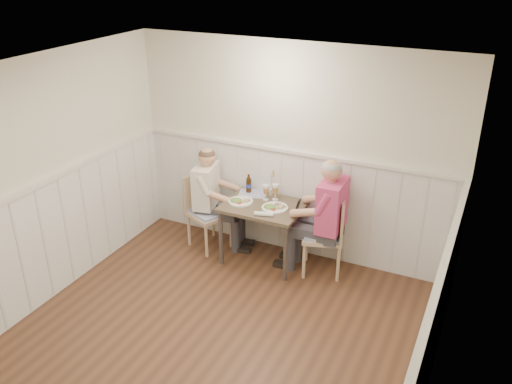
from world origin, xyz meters
TOP-DOWN VIEW (x-y plane):
  - ground_plane at (0.00, 0.00)m, footprint 4.50×4.50m
  - room_shell at (0.00, 0.00)m, footprint 4.04×4.54m
  - wainscot at (0.00, 0.69)m, footprint 4.00×4.49m
  - dining_table at (-0.19, 1.84)m, footprint 0.93×0.70m
  - chair_right at (0.59, 1.93)m, footprint 0.56×0.56m
  - chair_left at (-1.00, 1.88)m, footprint 0.59×0.59m
  - man_in_pink at (0.58, 1.89)m, footprint 0.67×0.47m
  - diner_cream at (-0.96, 1.90)m, footprint 0.67×0.48m
  - plate_man at (-0.04, 1.80)m, footprint 0.31×0.31m
  - plate_diner at (-0.48, 1.78)m, footprint 0.30×0.30m
  - beer_glass_a at (-0.12, 2.03)m, footprint 0.08×0.08m
  - beer_glass_b at (-0.22, 1.97)m, footprint 0.08×0.08m
  - beer_bottle at (-0.50, 2.08)m, footprint 0.07×0.07m
  - rolled_napkin at (-0.07, 1.58)m, footprint 0.23×0.11m
  - grass_vase at (-0.23, 2.14)m, footprint 0.04×0.04m
  - gingham_mat at (-0.45, 2.06)m, footprint 0.39×0.35m

SIDE VIEW (x-z plane):
  - ground_plane at x=0.00m, z-range 0.00..0.00m
  - chair_left at x=-1.00m, z-range 0.04..0.99m
  - chair_right at x=0.59m, z-range 0.04..1.01m
  - diner_cream at x=-0.96m, z-range -0.11..1.23m
  - man_in_pink at x=0.58m, z-range -0.12..1.34m
  - dining_table at x=-0.19m, z-range 0.27..1.02m
  - wainscot at x=0.00m, z-range 0.02..1.36m
  - gingham_mat at x=-0.45m, z-range 0.75..0.76m
  - plate_diner at x=-0.48m, z-range 0.74..0.81m
  - rolled_napkin at x=-0.07m, z-range 0.75..0.80m
  - plate_man at x=-0.04m, z-range 0.74..0.81m
  - beer_bottle at x=-0.50m, z-range 0.74..0.98m
  - beer_glass_b at x=-0.22m, z-range 0.78..0.98m
  - beer_glass_a at x=-0.12m, z-range 0.78..0.99m
  - grass_vase at x=-0.23m, z-range 0.73..1.08m
  - room_shell at x=0.00m, z-range 0.22..2.82m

